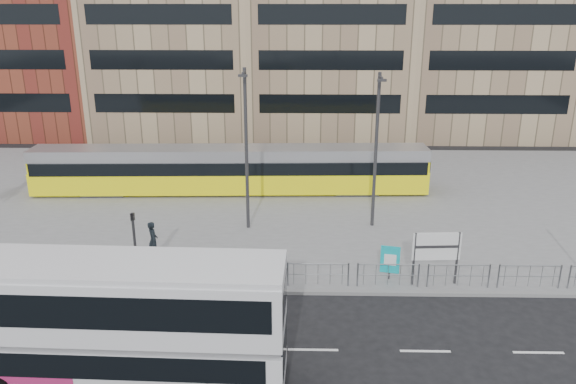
{
  "coord_description": "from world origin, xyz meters",
  "views": [
    {
      "loc": [
        1.46,
        -21.16,
        11.82
      ],
      "look_at": [
        0.9,
        6.0,
        2.55
      ],
      "focal_mm": 35.0,
      "sensor_mm": 36.0,
      "label": 1
    }
  ],
  "objects_px": {
    "ad_panel": "(390,260)",
    "lamp_post_east": "(376,145)",
    "lamp_post_west": "(246,144)",
    "traffic_light_west": "(134,237)",
    "station_sign": "(436,249)",
    "pedestrian": "(153,240)",
    "tram": "(231,170)",
    "double_decker_bus": "(114,319)"
  },
  "relations": [
    {
      "from": "double_decker_bus",
      "to": "traffic_light_west",
      "type": "relative_size",
      "value": 3.5
    },
    {
      "from": "double_decker_bus",
      "to": "tram",
      "type": "bearing_deg",
      "value": 87.44
    },
    {
      "from": "ad_panel",
      "to": "traffic_light_west",
      "type": "xyz_separation_m",
      "value": [
        -11.13,
        -0.17,
        1.05
      ]
    },
    {
      "from": "traffic_light_west",
      "to": "lamp_post_west",
      "type": "height_order",
      "value": "lamp_post_west"
    },
    {
      "from": "ad_panel",
      "to": "traffic_light_west",
      "type": "bearing_deg",
      "value": -166.79
    },
    {
      "from": "traffic_light_west",
      "to": "lamp_post_west",
      "type": "bearing_deg",
      "value": 57.83
    },
    {
      "from": "traffic_light_west",
      "to": "station_sign",
      "type": "bearing_deg",
      "value": 3.07
    },
    {
      "from": "ad_panel",
      "to": "lamp_post_east",
      "type": "distance_m",
      "value": 7.22
    },
    {
      "from": "tram",
      "to": "lamp_post_east",
      "type": "xyz_separation_m",
      "value": [
        8.4,
        -5.58,
        3.04
      ]
    },
    {
      "from": "lamp_post_west",
      "to": "ad_panel",
      "type": "bearing_deg",
      "value": -40.64
    },
    {
      "from": "station_sign",
      "to": "double_decker_bus",
      "type": "bearing_deg",
      "value": -153.87
    },
    {
      "from": "tram",
      "to": "traffic_light_west",
      "type": "bearing_deg",
      "value": -104.82
    },
    {
      "from": "ad_panel",
      "to": "lamp_post_west",
      "type": "distance_m",
      "value": 9.66
    },
    {
      "from": "lamp_post_west",
      "to": "tram",
      "type": "bearing_deg",
      "value": 105.08
    },
    {
      "from": "ad_panel",
      "to": "tram",
      "type": "bearing_deg",
      "value": 137.65
    },
    {
      "from": "double_decker_bus",
      "to": "ad_panel",
      "type": "distance_m",
      "value": 12.14
    },
    {
      "from": "double_decker_bus",
      "to": "lamp_post_east",
      "type": "relative_size",
      "value": 1.31
    },
    {
      "from": "pedestrian",
      "to": "lamp_post_east",
      "type": "bearing_deg",
      "value": -90.78
    },
    {
      "from": "tram",
      "to": "traffic_light_west",
      "type": "relative_size",
      "value": 8.07
    },
    {
      "from": "station_sign",
      "to": "lamp_post_west",
      "type": "bearing_deg",
      "value": 140.76
    },
    {
      "from": "tram",
      "to": "pedestrian",
      "type": "bearing_deg",
      "value": -106.23
    },
    {
      "from": "tram",
      "to": "pedestrian",
      "type": "relative_size",
      "value": 13.43
    },
    {
      "from": "station_sign",
      "to": "traffic_light_west",
      "type": "relative_size",
      "value": 0.77
    },
    {
      "from": "double_decker_bus",
      "to": "lamp_post_east",
      "type": "distance_m",
      "value": 16.7
    },
    {
      "from": "double_decker_bus",
      "to": "traffic_light_west",
      "type": "xyz_separation_m",
      "value": [
        -1.32,
        6.88,
        -0.2
      ]
    },
    {
      "from": "ad_panel",
      "to": "station_sign",
      "type": "bearing_deg",
      "value": 0.62
    },
    {
      "from": "lamp_post_east",
      "to": "ad_panel",
      "type": "bearing_deg",
      "value": -90.12
    },
    {
      "from": "station_sign",
      "to": "lamp_post_east",
      "type": "height_order",
      "value": "lamp_post_east"
    },
    {
      "from": "ad_panel",
      "to": "traffic_light_west",
      "type": "relative_size",
      "value": 0.51
    },
    {
      "from": "pedestrian",
      "to": "lamp_post_east",
      "type": "distance_m",
      "value": 12.29
    },
    {
      "from": "lamp_post_east",
      "to": "station_sign",
      "type": "bearing_deg",
      "value": -74.4
    },
    {
      "from": "station_sign",
      "to": "ad_panel",
      "type": "bearing_deg",
      "value": 164.7
    },
    {
      "from": "tram",
      "to": "traffic_light_west",
      "type": "height_order",
      "value": "traffic_light_west"
    },
    {
      "from": "double_decker_bus",
      "to": "pedestrian",
      "type": "xyz_separation_m",
      "value": [
        -1.11,
        8.96,
        -1.25
      ]
    },
    {
      "from": "pedestrian",
      "to": "traffic_light_west",
      "type": "height_order",
      "value": "traffic_light_west"
    },
    {
      "from": "ad_panel",
      "to": "traffic_light_west",
      "type": "distance_m",
      "value": 11.18
    },
    {
      "from": "station_sign",
      "to": "lamp_post_east",
      "type": "relative_size",
      "value": 0.29
    },
    {
      "from": "station_sign",
      "to": "lamp_post_east",
      "type": "xyz_separation_m",
      "value": [
        -1.86,
        6.65,
        2.86
      ]
    },
    {
      "from": "double_decker_bus",
      "to": "tram",
      "type": "height_order",
      "value": "double_decker_bus"
    },
    {
      "from": "pedestrian",
      "to": "lamp_post_east",
      "type": "xyz_separation_m",
      "value": [
        10.92,
        4.35,
        3.59
      ]
    },
    {
      "from": "tram",
      "to": "ad_panel",
      "type": "height_order",
      "value": "tram"
    },
    {
      "from": "double_decker_bus",
      "to": "station_sign",
      "type": "xyz_separation_m",
      "value": [
        11.67,
        6.66,
        -0.52
      ]
    }
  ]
}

